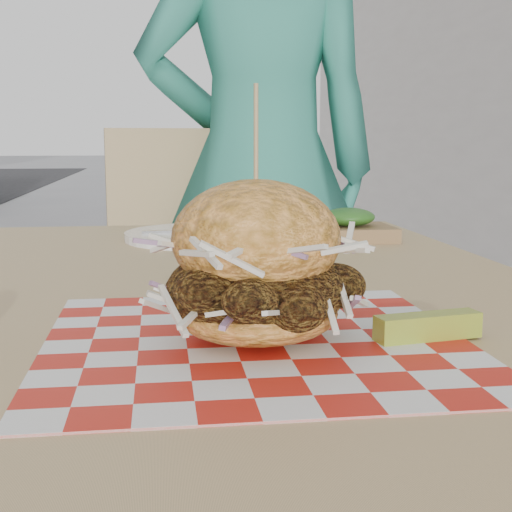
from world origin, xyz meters
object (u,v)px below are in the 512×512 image
(diner, at_px, (261,168))
(patio_table, at_px, (222,344))
(sandwich, at_px, (256,271))
(patio_chair, at_px, (186,286))

(diner, xyz_separation_m, patio_table, (-0.18, -0.93, -0.18))
(patio_table, bearing_deg, sandwich, -88.60)
(diner, distance_m, patio_table, 0.96)
(diner, height_order, patio_table, diner)
(diner, relative_size, sandwich, 7.88)
(diner, xyz_separation_m, patio_chair, (-0.19, 0.00, -0.30))
(patio_table, bearing_deg, diner, 78.97)
(diner, relative_size, patio_table, 1.42)
(patio_table, height_order, sandwich, sandwich)
(diner, distance_m, sandwich, 1.20)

